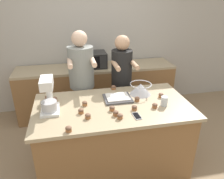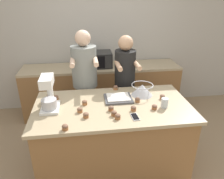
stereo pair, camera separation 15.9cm
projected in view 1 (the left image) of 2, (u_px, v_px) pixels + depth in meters
ground_plane at (113, 164)px, 2.96m from camera, size 16.00×16.00×0.00m
back_wall at (93, 38)px, 4.01m from camera, size 10.00×0.06×2.70m
island_counter at (113, 136)px, 2.77m from camera, size 1.84×0.99×0.91m
back_counter at (97, 90)px, 4.07m from camera, size 2.80×0.60×0.91m
person_left at (82, 86)px, 3.16m from camera, size 0.36×0.52×1.67m
person_right at (121, 85)px, 3.28m from camera, size 0.32×0.49×1.59m
stand_mixer at (49, 97)px, 2.38m from camera, size 0.20×0.30×0.40m
mixing_bowl at (141, 89)px, 2.82m from camera, size 0.28×0.28×0.15m
baking_tray at (118, 98)px, 2.70m from camera, size 0.34×0.28×0.04m
microwave_oven at (90, 60)px, 3.81m from camera, size 0.54×0.37×0.26m
cell_phone at (137, 116)px, 2.34m from camera, size 0.08×0.15×0.01m
drinking_glass at (164, 101)px, 2.54m from camera, size 0.08×0.08×0.11m
cupcake_0 at (85, 103)px, 2.55m from camera, size 0.06×0.06×0.06m
cupcake_1 at (114, 87)px, 2.97m from camera, size 0.06×0.06×0.06m
cupcake_2 at (112, 108)px, 2.45m from camera, size 0.06×0.06×0.06m
cupcake_3 at (81, 111)px, 2.39m from camera, size 0.06×0.06×0.06m
cupcake_4 at (55, 99)px, 2.65m from camera, size 0.06×0.06×0.06m
cupcake_5 at (134, 108)px, 2.46m from camera, size 0.06×0.06×0.06m
cupcake_6 at (88, 116)px, 2.30m from camera, size 0.06×0.06×0.06m
cupcake_7 at (120, 116)px, 2.29m from camera, size 0.06×0.06×0.06m
cupcake_8 at (137, 99)px, 2.65m from camera, size 0.06×0.06×0.06m
cupcake_9 at (116, 113)px, 2.35m from camera, size 0.06×0.06×0.06m
cupcake_10 at (161, 95)px, 2.75m from camera, size 0.06×0.06×0.06m
cupcake_11 at (48, 98)px, 2.69m from camera, size 0.06×0.06×0.06m
cupcake_12 at (155, 106)px, 2.50m from camera, size 0.06×0.06×0.06m
cupcake_13 at (68, 129)px, 2.08m from camera, size 0.06×0.06×0.06m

